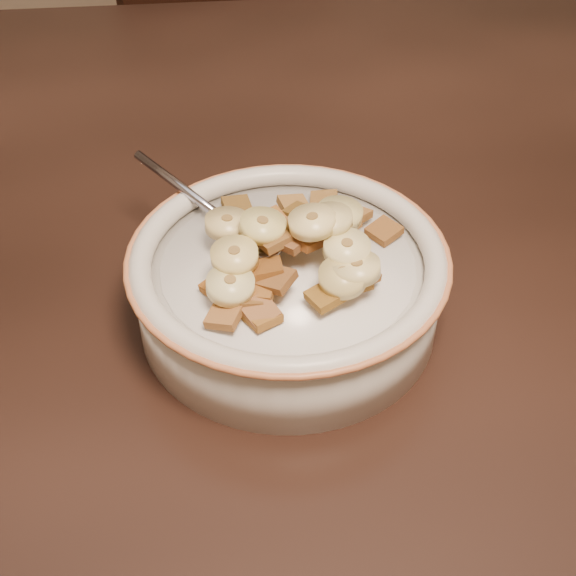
{
  "coord_description": "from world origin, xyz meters",
  "views": [
    {
      "loc": [
        -0.09,
        -0.55,
        1.16
      ],
      "look_at": [
        -0.06,
        -0.13,
        0.78
      ],
      "focal_mm": 50.0,
      "sensor_mm": 36.0,
      "label": 1
    }
  ],
  "objects": [
    {
      "name": "cereal_square_26",
      "position": [
        -0.04,
        -0.17,
        0.81
      ],
      "size": [
        0.03,
        0.03,
        0.01
      ],
      "primitive_type": "cube",
      "rotation": [
        -0.12,
        0.06,
        2.07
      ],
      "color": "olive",
      "rests_on": "milk"
    },
    {
      "name": "cereal_square_27",
      "position": [
        -0.02,
        -0.1,
        0.81
      ],
      "size": [
        0.03,
        0.03,
        0.01
      ],
      "primitive_type": "cube",
      "rotation": [
        0.0,
        0.18,
        2.2
      ],
      "color": "brown",
      "rests_on": "milk"
    },
    {
      "name": "banana_slice_1",
      "position": [
        -0.1,
        -0.15,
        0.83
      ],
      "size": [
        0.04,
        0.04,
        0.01
      ],
      "primitive_type": "cylinder",
      "rotation": [
        0.01,
        -0.1,
        1.18
      ],
      "color": "#FFE38E",
      "rests_on": "milk"
    },
    {
      "name": "cereal_square_14",
      "position": [
        -0.07,
        -0.12,
        0.83
      ],
      "size": [
        0.03,
        0.03,
        0.01
      ],
      "primitive_type": "cube",
      "rotation": [
        -0.18,
        0.02,
        0.62
      ],
      "color": "brown",
      "rests_on": "milk"
    },
    {
      "name": "cereal_square_13",
      "position": [
        -0.05,
        -0.09,
        0.82
      ],
      "size": [
        0.03,
        0.03,
        0.01
      ],
      "primitive_type": "cube",
      "rotation": [
        -0.04,
        0.16,
        0.9
      ],
      "color": "brown",
      "rests_on": "milk"
    },
    {
      "name": "banana_slice_7",
      "position": [
        -0.02,
        -0.16,
        0.82
      ],
      "size": [
        0.04,
        0.04,
        0.02
      ],
      "primitive_type": "cylinder",
      "rotation": [
        -0.13,
        -0.07,
        0.26
      ],
      "color": "#D1C481",
      "rests_on": "milk"
    },
    {
      "name": "cereal_square_4",
      "position": [
        -0.01,
        -0.15,
        0.81
      ],
      "size": [
        0.03,
        0.03,
        0.01
      ],
      "primitive_type": "cube",
      "rotation": [
        0.03,
        -0.06,
        2.07
      ],
      "color": "brown",
      "rests_on": "milk"
    },
    {
      "name": "cereal_square_22",
      "position": [
        -0.08,
        -0.16,
        0.81
      ],
      "size": [
        0.03,
        0.03,
        0.01
      ],
      "primitive_type": "cube",
      "rotation": [
        -0.12,
        0.1,
        2.87
      ],
      "color": "#965B20",
      "rests_on": "milk"
    },
    {
      "name": "banana_slice_4",
      "position": [
        -0.02,
        -0.15,
        0.83
      ],
      "size": [
        0.04,
        0.04,
        0.01
      ],
      "primitive_type": "cylinder",
      "rotation": [
        -0.06,
        -0.12,
        2.34
      ],
      "color": "#F4ECA2",
      "rests_on": "milk"
    },
    {
      "name": "banana_slice_0",
      "position": [
        -0.08,
        -0.12,
        0.83
      ],
      "size": [
        0.04,
        0.04,
        0.01
      ],
      "primitive_type": "cylinder",
      "rotation": [
        0.05,
        -0.12,
        2.45
      ],
      "color": "#E1CC71",
      "rests_on": "milk"
    },
    {
      "name": "cereal_square_2",
      "position": [
        -0.1,
        -0.18,
        0.81
      ],
      "size": [
        0.03,
        0.03,
        0.01
      ],
      "primitive_type": "cube",
      "rotation": [
        -0.18,
        -0.05,
        1.18
      ],
      "color": "#9D6430",
      "rests_on": "milk"
    },
    {
      "name": "cereal_square_11",
      "position": [
        -0.07,
        -0.15,
        0.82
      ],
      "size": [
        0.02,
        0.02,
        0.01
      ],
      "primitive_type": "cube",
      "rotation": [
        -0.19,
        -0.12,
        0.08
      ],
      "color": "brown",
      "rests_on": "milk"
    },
    {
      "name": "cereal_square_0",
      "position": [
        -0.08,
        -0.18,
        0.81
      ],
      "size": [
        0.03,
        0.03,
        0.01
      ],
      "primitive_type": "cube",
      "rotation": [
        -0.08,
        0.06,
        0.56
      ],
      "color": "brown",
      "rests_on": "milk"
    },
    {
      "name": "cereal_square_18",
      "position": [
        -0.08,
        -0.18,
        0.81
      ],
      "size": [
        0.03,
        0.03,
        0.01
      ],
      "primitive_type": "cube",
      "rotation": [
        0.24,
        -0.11,
        0.55
      ],
      "color": "brown",
      "rests_on": "milk"
    },
    {
      "name": "cereal_square_21",
      "position": [
        -0.02,
        -0.16,
        0.81
      ],
      "size": [
        0.03,
        0.03,
        0.01
      ],
      "primitive_type": "cube",
      "rotation": [
        -0.13,
        -0.05,
        0.28
      ],
      "color": "#996526",
      "rests_on": "milk"
    },
    {
      "name": "banana_slice_3",
      "position": [
        -0.03,
        -0.17,
        0.82
      ],
      "size": [
        0.04,
        0.04,
        0.02
      ],
      "primitive_type": "cylinder",
      "rotation": [
        -0.13,
        -0.08,
        2.18
      ],
      "color": "#DEC67E",
      "rests_on": "milk"
    },
    {
      "name": "cereal_square_3",
      "position": [
        -0.01,
        -0.09,
        0.81
      ],
      "size": [
        0.03,
        0.03,
        0.01
      ],
      "primitive_type": "cube",
      "rotation": [
        0.19,
        0.11,
        2.4
      ],
      "color": "brown",
      "rests_on": "milk"
    },
    {
      "name": "banana_slice_6",
      "position": [
        -0.1,
        -0.11,
        0.82
      ],
      "size": [
        0.04,
        0.04,
        0.01
      ],
      "primitive_type": "cylinder",
      "rotation": [
        -0.04,
        0.07,
        0.37
      ],
      "color": "beige",
      "rests_on": "milk"
    },
    {
      "name": "banana_slice_8",
      "position": [
        -0.03,
        -0.12,
        0.83
      ],
      "size": [
        0.04,
        0.04,
        0.01
      ],
      "primitive_type": "cylinder",
      "rotation": [
        -0.01,
        0.1,
        2.78
      ],
      "color": "#E4C689",
      "rests_on": "milk"
    },
    {
      "name": "cereal_square_16",
      "position": [
        -0.02,
        -0.16,
        0.81
      ],
      "size": [
        0.02,
        0.02,
        0.01
      ],
      "primitive_type": "cube",
      "rotation": [
        -0.02,
        -0.02,
        0.2
      ],
      "color": "brown",
      "rests_on": "milk"
    },
    {
      "name": "cereal_square_6",
      "position": [
        -0.09,
        -0.14,
        0.81
      ],
      "size": [
        0.02,
        0.02,
        0.01
      ],
      "primitive_type": "cube",
      "rotation": [
        -0.12,
        0.1,
        1.68
      ],
      "color": "brown",
      "rests_on": "milk"
    },
    {
      "name": "cereal_bowl",
      "position": [
        -0.06,
        -0.13,
        0.78
      ],
      "size": [
        0.21,
        0.21,
        0.05
      ],
      "primitive_type": "cylinder",
      "color": "beige",
      "rests_on": "table"
    },
    {
      "name": "cereal_square_23",
      "position": [
        -0.05,
        -0.08,
        0.81
      ],
      "size": [
        0.02,
        0.02,
        0.01
      ],
      "primitive_type": "cube",
      "rotation": [
        0.15,
        0.01,
        1.81
      ],
      "color": "olive",
      "rests_on": "milk"
    },
    {
      "name": "banana_slice_9",
      "position": [
        -0.1,
        -0.17,
        0.82
      ],
      "size": [
        0.04,
        0.04,
        0.01
      ],
      "primitive_type": "cylinder",
      "rotation": [
        -0.02,
        -0.09,
        2.4
      ],
      "color": "#F4E99D",
      "rests_on": "milk"
    },
    {
      "name": "cereal_square_8",
      "position": [
        -0.03,
        -0.06,
        0.81
      ],
      "size": [
        0.02,
        0.02,
        0.01
      ],
      "primitive_type": "cube",
      "rotation": [
        -0.13,
        -0.06,
        1.44
      ],
      "color": "olive",
      "rests_on": "milk"
    },
    {
      "name": "cereal_square_12",
      "position": [
        -0.09,
        -0.07,
        0.81
      ],
      "size": [
        0.02,
        0.02,
        0.01
      ],
      "primitive_type": "cube",
      "rotation": [
        0.08,
        -0.07,
        1.78
      ],
      "color": "brown",
      "rests_on": "milk"
    },
    {
      "name": "banana_slice_5",
      "position": [
        -0.02,
        -0.11,
        0.83
      ],
      "size": [
        0.03,
        0.03,
        0.01
      ],
      "primitive_type": "cylinder",
      "rotation": [
        0.0,
        0.06,
        0.09
      ],
      "color": "beige",
      "rests_on": "milk"
    },
    {
      "name": "cereal_square_9",
      "position": [
        -0.07,
        -0.1,
        0.82
      ],
      "size": [
        0.03,
        0.03,
        0.01
      ],
      "primitive_type": "cube",
      "rotation": [
        -0.05,
        -0.18,
        2.1
      ],
      "color": "#935826",
      "rests_on": "milk"
    },
    {
      "name": "cereal_square_1",
      "position": [
        -0.09,
        -0.17,
        0.81
      ],
      "size": [
        0.02,
        0.02,
        0.01
      ],
      "primitive_type": "cube",
      "rotation": [
        -0.14,
        0.11,
        0.11
      ],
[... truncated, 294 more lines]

